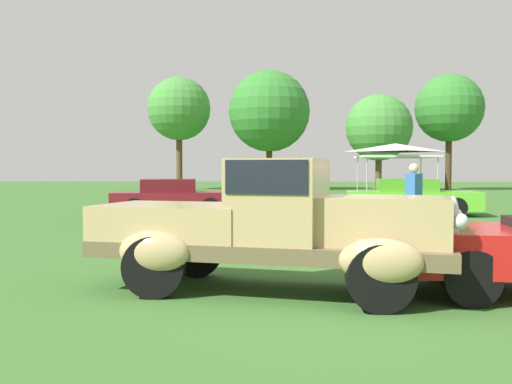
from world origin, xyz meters
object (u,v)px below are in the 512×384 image
Objects in this scene: show_car_lime at (411,197)px; spectator_between_cars at (414,198)px; feature_pickup_truck at (273,224)px; canopy_tent_left_field at (396,150)px; show_car_burgundy at (173,198)px.

show_car_lime is 6.57m from spectator_between_cars.
spectator_between_cars reaches higher than show_car_lime.
show_car_lime is at bearing 69.76° from feature_pickup_truck.
feature_pickup_truck is 6.49m from spectator_between_cars.
canopy_tent_left_field is at bearing 80.44° from spectator_between_cars.
canopy_tent_left_field reaches higher than show_car_lime.
show_car_burgundy is at bearing -175.31° from show_car_lime.
feature_pickup_truck reaches higher than show_car_lime.
feature_pickup_truck is at bearing -118.39° from spectator_between_cars.
show_car_lime is 2.62× the size of spectator_between_cars.
feature_pickup_truck is at bearing -110.24° from show_car_lime.
feature_pickup_truck is 2.82× the size of spectator_between_cars.
feature_pickup_truck is at bearing -73.31° from show_car_burgundy.
spectator_between_cars is at bearing 61.61° from feature_pickup_truck.
show_car_burgundy is at bearing 106.69° from feature_pickup_truck.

